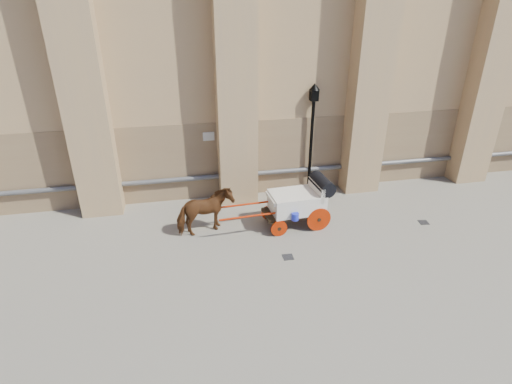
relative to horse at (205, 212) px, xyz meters
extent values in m
plane|color=#706A5C|center=(2.45, -1.33, -0.78)|extent=(90.00, 90.00, 0.00)
cube|color=#876D4D|center=(4.45, 2.82, 0.72)|extent=(44.00, 0.35, 3.00)
cylinder|color=#59595B|center=(4.45, 2.55, 0.12)|extent=(42.00, 0.18, 0.18)
cube|color=beige|center=(0.45, 2.64, 1.72)|extent=(0.42, 0.04, 0.32)
imported|color=brown|center=(0.00, 0.00, 0.00)|extent=(2.00, 1.36, 1.55)
cube|color=black|center=(3.00, -0.08, -0.27)|extent=(2.09, 1.05, 0.11)
cube|color=silver|center=(3.09, -0.07, 0.11)|extent=(1.83, 1.26, 0.65)
cube|color=silver|center=(3.79, -0.03, 0.48)|extent=(0.21, 1.17, 0.51)
cube|color=silver|center=(2.30, -0.12, 0.34)|extent=(0.38, 1.04, 0.09)
cylinder|color=black|center=(3.97, -0.02, 0.66)|extent=(0.59, 1.19, 0.52)
cylinder|color=#AA2003|center=(3.73, -0.61, -0.36)|extent=(0.84, 0.10, 0.84)
cylinder|color=#AA2003|center=(3.66, 0.54, -0.36)|extent=(0.84, 0.10, 0.84)
cylinder|color=#AA2003|center=(2.34, -0.69, -0.50)|extent=(0.56, 0.09, 0.56)
cylinder|color=#AA2003|center=(2.27, 0.46, -0.50)|extent=(0.56, 0.09, 0.56)
cylinder|color=#AA2003|center=(1.49, -0.58, 0.01)|extent=(2.23, 0.20, 0.06)
cylinder|color=#AA2003|center=(1.44, 0.25, 0.01)|extent=(2.23, 0.20, 0.06)
cylinder|color=#1D2CD0|center=(2.85, -0.74, -0.08)|extent=(0.24, 0.24, 0.24)
cylinder|color=black|center=(4.39, 2.47, 1.04)|extent=(0.12, 0.12, 3.64)
cone|color=black|center=(4.39, 2.47, -0.59)|extent=(0.36, 0.36, 0.36)
cube|color=black|center=(4.39, 2.47, 3.12)|extent=(0.28, 0.28, 0.42)
cone|color=black|center=(4.39, 2.47, 3.42)|extent=(0.40, 0.40, 0.24)
cube|color=black|center=(2.30, -1.94, -0.77)|extent=(0.33, 0.33, 0.01)
cube|color=black|center=(7.53, -0.86, -0.77)|extent=(0.36, 0.36, 0.01)
camera|label=1|loc=(-0.65, -11.58, 6.25)|focal=28.00mm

